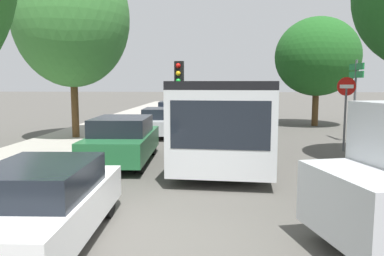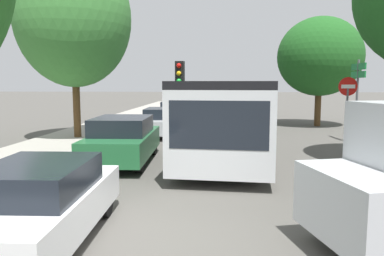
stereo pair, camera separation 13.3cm
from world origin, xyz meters
The scene contains 14 objects.
ground_plane centered at (0.00, 0.00, 0.00)m, with size 200.00×200.00×0.00m, color #4F4C47.
kerb_strip_left centered at (-5.66, 19.16, 0.07)m, with size 3.20×48.32×0.14m, color #9E998E.
articulated_bus centered at (1.71, 11.40, 1.53)m, with size 4.00×17.99×2.65m.
city_bus_rear centered at (-1.99, 38.32, 1.44)m, with size 2.93×11.63×2.49m.
queued_car_white centered at (-1.79, -0.48, 0.68)m, with size 1.81×3.95×1.35m.
queued_car_green centered at (-2.07, 5.72, 0.77)m, with size 2.02×4.42×1.51m.
queued_car_silver centered at (-1.80, 12.01, 0.70)m, with size 1.84×4.02×1.37m.
queued_car_blue centered at (-1.97, 18.20, 0.71)m, with size 1.87×4.08×1.39m.
queued_car_black centered at (-2.05, 24.56, 0.76)m, with size 2.01×4.39×1.50m.
traffic_light centered at (-0.43, 7.77, 2.50)m, with size 0.35×0.38×3.40m.
no_entry_sign centered at (5.85, 8.41, 1.88)m, with size 0.70×0.08×2.82m.
direction_sign_post centered at (7.00, 10.72, 2.55)m, with size 0.15×1.40×3.60m.
tree_left_mid centered at (-5.43, 10.41, 5.30)m, with size 5.07×5.07×8.50m.
tree_right_mid centered at (6.93, 17.00, 4.15)m, with size 4.98×4.98×6.49m.
Camera 2 is at (1.11, -6.11, 2.61)m, focal length 35.00 mm.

